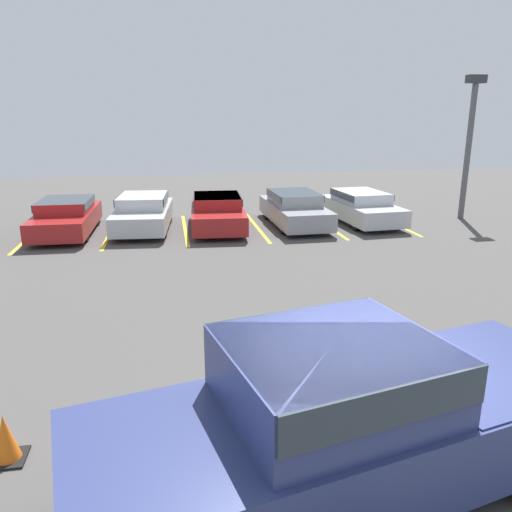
% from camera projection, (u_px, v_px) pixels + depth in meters
% --- Properties ---
extents(ground_plane, '(60.00, 60.00, 0.00)m').
position_uv_depth(ground_plane, '(358.00, 456.00, 6.12)').
color(ground_plane, '#4C4947').
extents(stall_stripe_a, '(0.12, 5.06, 0.01)m').
position_uv_depth(stall_stripe_a, '(31.00, 236.00, 17.19)').
color(stall_stripe_a, yellow).
rests_on(stall_stripe_a, ground_plane).
extents(stall_stripe_b, '(0.12, 5.06, 0.01)m').
position_uv_depth(stall_stripe_b, '(110.00, 233.00, 17.62)').
color(stall_stripe_b, yellow).
rests_on(stall_stripe_b, ground_plane).
extents(stall_stripe_c, '(0.12, 5.06, 0.01)m').
position_uv_depth(stall_stripe_c, '(185.00, 230.00, 18.06)').
color(stall_stripe_c, yellow).
rests_on(stall_stripe_c, ground_plane).
extents(stall_stripe_d, '(0.12, 5.06, 0.01)m').
position_uv_depth(stall_stripe_d, '(257.00, 227.00, 18.50)').
color(stall_stripe_d, yellow).
rests_on(stall_stripe_d, ground_plane).
extents(stall_stripe_e, '(0.12, 5.06, 0.01)m').
position_uv_depth(stall_stripe_e, '(325.00, 224.00, 18.94)').
color(stall_stripe_e, yellow).
rests_on(stall_stripe_e, ground_plane).
extents(stall_stripe_f, '(0.12, 5.06, 0.01)m').
position_uv_depth(stall_stripe_f, '(391.00, 222.00, 19.38)').
color(stall_stripe_f, yellow).
rests_on(stall_stripe_f, ground_plane).
extents(pickup_truck, '(6.30, 3.28, 1.84)m').
position_uv_depth(pickup_truck, '(354.00, 416.00, 5.34)').
color(pickup_truck, navy).
rests_on(pickup_truck, ground_plane).
extents(parked_sedan_a, '(1.87, 4.43, 1.20)m').
position_uv_depth(parked_sedan_a, '(66.00, 216.00, 17.32)').
color(parked_sedan_a, maroon).
rests_on(parked_sedan_a, ground_plane).
extents(parked_sedan_b, '(2.15, 4.41, 1.26)m').
position_uv_depth(parked_sedan_b, '(143.00, 211.00, 17.90)').
color(parked_sedan_b, '#B7BABF').
rests_on(parked_sedan_b, ground_plane).
extents(parked_sedan_c, '(2.09, 4.48, 1.21)m').
position_uv_depth(parked_sedan_c, '(217.00, 211.00, 18.12)').
color(parked_sedan_c, maroon).
rests_on(parked_sedan_c, ground_plane).
extents(parked_sedan_d, '(1.86, 4.57, 1.25)m').
position_uv_depth(parked_sedan_d, '(294.00, 208.00, 18.67)').
color(parked_sedan_d, gray).
rests_on(parked_sedan_d, ground_plane).
extents(parked_sedan_e, '(2.09, 4.40, 1.20)m').
position_uv_depth(parked_sedan_e, '(361.00, 206.00, 19.12)').
color(parked_sedan_e, '#B7BABF').
rests_on(parked_sedan_e, ground_plane).
extents(light_post, '(0.70, 0.36, 5.45)m').
position_uv_depth(light_post, '(470.00, 137.00, 19.22)').
color(light_post, '#515156').
rests_on(light_post, ground_plane).
extents(traffic_cone, '(0.42, 0.42, 0.61)m').
position_uv_depth(traffic_cone, '(6.00, 440.00, 5.98)').
color(traffic_cone, black).
rests_on(traffic_cone, ground_plane).
extents(wheel_stop_curb, '(1.71, 0.20, 0.14)m').
position_uv_depth(wheel_stop_curb, '(317.00, 208.00, 21.90)').
color(wheel_stop_curb, '#B7B2A8').
rests_on(wheel_stop_curb, ground_plane).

